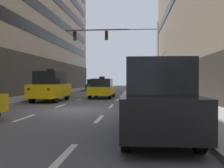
{
  "coord_description": "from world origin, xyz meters",
  "views": [
    {
      "loc": [
        2.93,
        -12.95,
        1.51
      ],
      "look_at": [
        -0.09,
        19.71,
        1.03
      ],
      "focal_mm": 41.4,
      "sensor_mm": 36.0,
      "label": 1
    }
  ],
  "objects_px": {
    "traffic_signal_0": "(126,44)",
    "car_parked_0": "(156,100)",
    "car_driving_0": "(94,85)",
    "taxi_driving_2": "(102,88)",
    "car_parked_1": "(147,95)",
    "taxi_driving_1": "(51,86)",
    "street_tree_0": "(162,74)"
  },
  "relations": [
    {
      "from": "taxi_driving_2",
      "to": "car_parked_1",
      "type": "distance_m",
      "value": 9.6
    },
    {
      "from": "car_driving_0",
      "to": "taxi_driving_2",
      "type": "height_order",
      "value": "taxi_driving_2"
    },
    {
      "from": "traffic_signal_0",
      "to": "taxi_driving_1",
      "type": "bearing_deg",
      "value": -131.4
    },
    {
      "from": "car_parked_0",
      "to": "car_parked_1",
      "type": "relative_size",
      "value": 0.99
    },
    {
      "from": "taxi_driving_1",
      "to": "car_parked_0",
      "type": "relative_size",
      "value": 1.06
    },
    {
      "from": "car_parked_0",
      "to": "street_tree_0",
      "type": "xyz_separation_m",
      "value": [
        2.23,
        20.66,
        1.12
      ]
    },
    {
      "from": "car_parked_1",
      "to": "traffic_signal_0",
      "type": "relative_size",
      "value": 0.49
    },
    {
      "from": "car_driving_0",
      "to": "street_tree_0",
      "type": "bearing_deg",
      "value": -47.07
    },
    {
      "from": "taxi_driving_2",
      "to": "car_parked_1",
      "type": "bearing_deg",
      "value": -69.47
    },
    {
      "from": "taxi_driving_1",
      "to": "car_parked_1",
      "type": "relative_size",
      "value": 1.05
    },
    {
      "from": "car_parked_1",
      "to": "traffic_signal_0",
      "type": "bearing_deg",
      "value": 97.52
    },
    {
      "from": "car_driving_0",
      "to": "car_parked_0",
      "type": "relative_size",
      "value": 1.06
    },
    {
      "from": "taxi_driving_1",
      "to": "traffic_signal_0",
      "type": "height_order",
      "value": "traffic_signal_0"
    },
    {
      "from": "car_parked_1",
      "to": "street_tree_0",
      "type": "xyz_separation_m",
      "value": [
        2.23,
        14.71,
        1.35
      ]
    },
    {
      "from": "taxi_driving_1",
      "to": "car_driving_0",
      "type": "bearing_deg",
      "value": 89.76
    },
    {
      "from": "car_parked_1",
      "to": "car_driving_0",
      "type": "bearing_deg",
      "value": 105.16
    },
    {
      "from": "traffic_signal_0",
      "to": "car_parked_0",
      "type": "bearing_deg",
      "value": -85.09
    },
    {
      "from": "taxi_driving_2",
      "to": "car_parked_0",
      "type": "distance_m",
      "value": 15.32
    },
    {
      "from": "taxi_driving_2",
      "to": "street_tree_0",
      "type": "bearing_deg",
      "value": 45.61
    },
    {
      "from": "taxi_driving_2",
      "to": "traffic_signal_0",
      "type": "distance_m",
      "value": 4.92
    },
    {
      "from": "car_driving_0",
      "to": "car_parked_1",
      "type": "bearing_deg",
      "value": -74.84
    },
    {
      "from": "taxi_driving_1",
      "to": "car_parked_0",
      "type": "height_order",
      "value": "taxi_driving_1"
    },
    {
      "from": "taxi_driving_1",
      "to": "street_tree_0",
      "type": "bearing_deg",
      "value": 46.89
    },
    {
      "from": "taxi_driving_2",
      "to": "car_parked_1",
      "type": "xyz_separation_m",
      "value": [
        3.37,
        -8.99,
        -0.04
      ]
    },
    {
      "from": "taxi_driving_2",
      "to": "traffic_signal_0",
      "type": "xyz_separation_m",
      "value": [
        1.9,
        2.11,
        4.01
      ]
    },
    {
      "from": "taxi_driving_2",
      "to": "traffic_signal_0",
      "type": "relative_size",
      "value": 0.51
    },
    {
      "from": "car_parked_1",
      "to": "traffic_signal_0",
      "type": "height_order",
      "value": "traffic_signal_0"
    },
    {
      "from": "car_parked_0",
      "to": "car_parked_1",
      "type": "xyz_separation_m",
      "value": [
        0.0,
        5.95,
        -0.23
      ]
    },
    {
      "from": "car_parked_0",
      "to": "car_parked_1",
      "type": "distance_m",
      "value": 5.96
    },
    {
      "from": "taxi_driving_2",
      "to": "car_parked_0",
      "type": "height_order",
      "value": "car_parked_0"
    },
    {
      "from": "car_parked_0",
      "to": "street_tree_0",
      "type": "relative_size",
      "value": 0.95
    },
    {
      "from": "street_tree_0",
      "to": "car_parked_1",
      "type": "bearing_deg",
      "value": -98.61
    }
  ]
}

